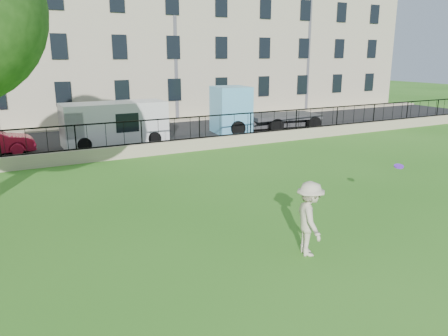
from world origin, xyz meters
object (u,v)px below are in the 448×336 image
frisbee (399,166)px  white_van (115,124)px  blue_truck (266,108)px  man (310,219)px

frisbee → white_van: 15.50m
blue_truck → man: bearing=-112.7°
white_van → blue_truck: (9.59, 0.04, 0.28)m
frisbee → white_van: bearing=106.6°
man → white_van: 15.49m
frisbee → man: bearing=-170.2°
frisbee → white_van: (-4.43, 14.84, -0.50)m
man → frisbee: bearing=-60.7°
man → frisbee: 3.77m
white_van → blue_truck: bearing=-0.4°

